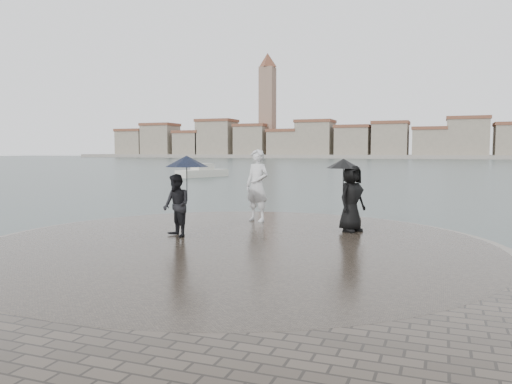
% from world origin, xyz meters
% --- Properties ---
extents(ground, '(400.00, 400.00, 0.00)m').
position_xyz_m(ground, '(0.00, 0.00, 0.00)').
color(ground, '#2B3835').
rests_on(ground, ground).
extents(kerb_ring, '(12.50, 12.50, 0.32)m').
position_xyz_m(kerb_ring, '(0.00, 3.50, 0.16)').
color(kerb_ring, gray).
rests_on(kerb_ring, ground).
extents(quay_tip, '(11.90, 11.90, 0.36)m').
position_xyz_m(quay_tip, '(0.00, 3.50, 0.18)').
color(quay_tip, '#2D261E').
rests_on(quay_tip, ground).
extents(statue, '(0.93, 0.75, 2.20)m').
position_xyz_m(statue, '(-0.78, 6.96, 1.46)').
color(statue, silver).
rests_on(statue, quay_tip).
extents(visitor_left, '(1.28, 1.11, 2.04)m').
position_xyz_m(visitor_left, '(-1.62, 3.66, 1.50)').
color(visitor_left, black).
rests_on(visitor_left, quay_tip).
extents(visitor_right, '(1.18, 1.09, 1.95)m').
position_xyz_m(visitor_right, '(2.22, 6.03, 1.44)').
color(visitor_right, black).
rests_on(visitor_right, quay_tip).
extents(far_skyline, '(260.00, 20.00, 37.00)m').
position_xyz_m(far_skyline, '(-6.29, 160.71, 5.61)').
color(far_skyline, gray).
rests_on(far_skyline, ground).
extents(boats, '(41.34, 12.19, 1.50)m').
position_xyz_m(boats, '(6.04, 36.32, 0.38)').
color(boats, beige).
rests_on(boats, ground).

